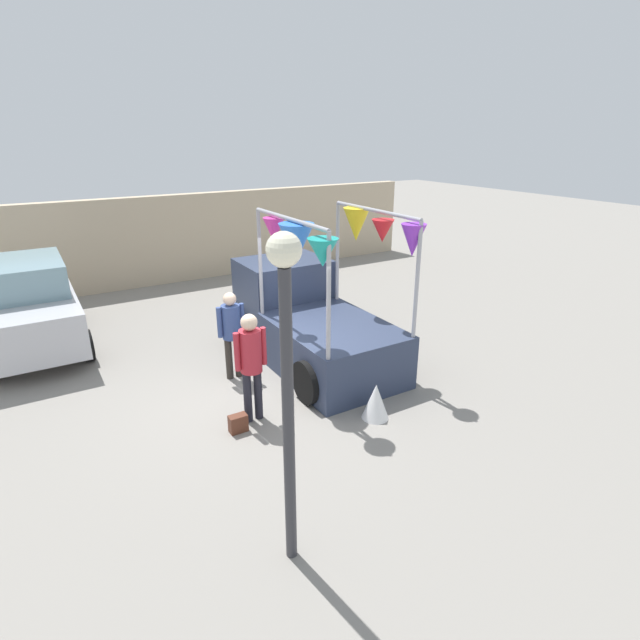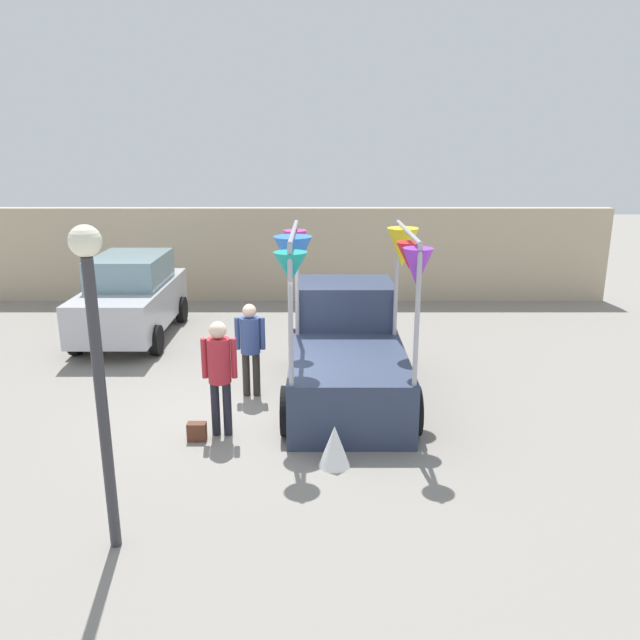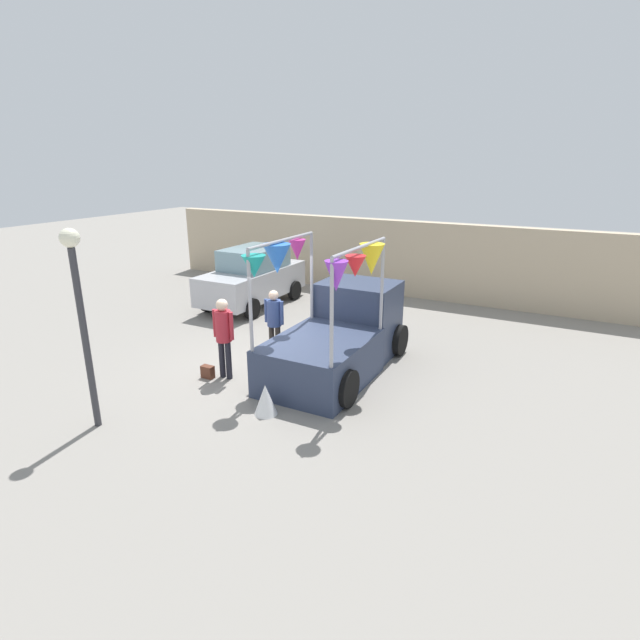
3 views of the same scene
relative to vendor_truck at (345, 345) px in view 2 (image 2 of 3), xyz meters
name	(u,v)px [view 2 (image 2 of 3)]	position (x,y,z in m)	size (l,w,h in m)	color
ground_plane	(258,415)	(-1.46, -1.04, -0.88)	(60.00, 60.00, 0.00)	gray
vendor_truck	(345,345)	(0.00, 0.00, 0.00)	(2.47, 4.04, 3.05)	#2D3851
parked_car	(129,297)	(-4.76, 3.31, 0.07)	(1.88, 4.00, 1.88)	#B7B7BC
person_customer	(218,367)	(-1.96, -1.73, 0.22)	(0.53, 0.34, 1.80)	black
person_vendor	(249,341)	(-1.67, -0.19, 0.13)	(0.53, 0.34, 1.67)	#2D2823
handbag	(195,432)	(-2.31, -1.93, -0.74)	(0.28, 0.16, 0.28)	#592D1E
street_lamp	(94,344)	(-2.73, -4.47, 1.48)	(0.32, 0.32, 3.56)	#333338
brick_boundary_wall	(283,255)	(-1.46, 6.81, 0.42)	(18.00, 0.36, 2.60)	tan
folded_kite_bundle_white	(333,446)	(-0.27, -2.71, -0.58)	(0.44, 0.44, 0.60)	white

